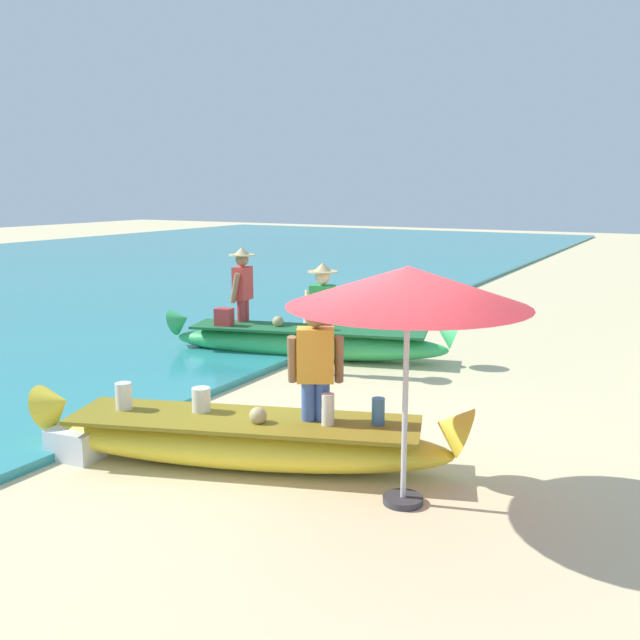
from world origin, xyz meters
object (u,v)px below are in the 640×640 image
(person_tourist_customer, at_px, (316,377))
(person_vendor_assistant, at_px, (243,291))
(boat_green_midground, at_px, (307,341))
(person_vendor_hatted, at_px, (323,311))
(boat_yellow_foreground, at_px, (243,439))
(patio_umbrella_large, at_px, (408,288))
(cooler_box, at_px, (75,444))

(person_tourist_customer, relative_size, person_vendor_assistant, 0.94)
(boat_green_midground, xyz_separation_m, person_vendor_hatted, (0.71, -0.75, 0.69))
(boat_green_midground, xyz_separation_m, person_vendor_assistant, (-1.25, -0.01, 0.74))
(person_tourist_customer, height_order, person_vendor_assistant, person_vendor_assistant)
(boat_yellow_foreground, height_order, boat_green_midground, boat_green_midground)
(person_vendor_hatted, height_order, person_vendor_assistant, person_vendor_assistant)
(person_vendor_assistant, xyz_separation_m, patio_umbrella_large, (4.69, -4.23, 0.91))
(boat_green_midground, bearing_deg, person_vendor_assistant, -179.35)
(boat_yellow_foreground, relative_size, patio_umbrella_large, 2.10)
(person_vendor_hatted, relative_size, person_tourist_customer, 1.01)
(boat_yellow_foreground, relative_size, person_tourist_customer, 2.68)
(patio_umbrella_large, bearing_deg, person_vendor_assistant, 137.97)
(boat_yellow_foreground, height_order, person_vendor_assistant, person_vendor_assistant)
(boat_green_midground, distance_m, person_vendor_assistant, 1.45)
(patio_umbrella_large, distance_m, cooler_box, 3.87)
(boat_yellow_foreground, distance_m, person_vendor_assistant, 5.19)
(boat_yellow_foreground, bearing_deg, cooler_box, -156.90)
(patio_umbrella_large, bearing_deg, person_vendor_hatted, 128.08)
(person_vendor_hatted, distance_m, cooler_box, 4.28)
(boat_green_midground, relative_size, cooler_box, 9.07)
(person_vendor_assistant, xyz_separation_m, cooler_box, (1.32, -4.90, -0.87))
(person_tourist_customer, xyz_separation_m, person_vendor_assistant, (-3.61, 3.90, 0.09))
(person_vendor_hatted, xyz_separation_m, patio_umbrella_large, (2.73, -3.49, 0.97))
(boat_yellow_foreground, xyz_separation_m, patio_umbrella_large, (1.74, -0.03, 1.66))
(boat_yellow_foreground, xyz_separation_m, person_vendor_assistant, (-2.95, 4.20, 0.75))
(boat_yellow_foreground, xyz_separation_m, boat_green_midground, (-1.70, 4.21, 0.00))
(boat_yellow_foreground, height_order, person_tourist_customer, person_tourist_customer)
(person_tourist_customer, height_order, cooler_box, person_tourist_customer)
(boat_yellow_foreground, distance_m, person_vendor_hatted, 3.67)
(person_vendor_hatted, relative_size, cooler_box, 3.15)
(boat_green_midground, xyz_separation_m, patio_umbrella_large, (3.44, -4.24, 1.65))
(patio_umbrella_large, bearing_deg, boat_yellow_foreground, 179.02)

